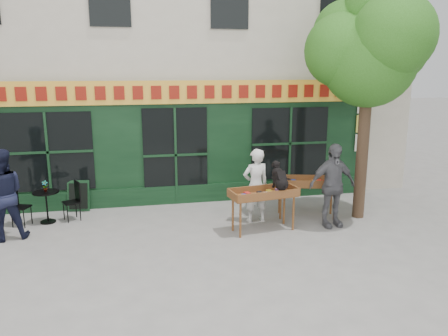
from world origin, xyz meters
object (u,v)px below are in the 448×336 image
Objects in this scene: dog at (280,175)px; woman at (256,185)px; book_cart_center at (264,196)px; bistro_table at (46,201)px; man_left at (2,195)px; book_cart_right at (307,184)px; man_right at (332,185)px.

dog is 0.88m from woman.
dog is at bearing -16.95° from book_cart_center.
bistro_table is at bearing 153.53° from book_cart_center.
book_cart_right is at bearing 165.65° from man_left.
book_cart_center and book_cart_right have the same top height.
man_left is (-5.93, 0.70, -0.30)m from dog.
woman is 2.33× the size of bistro_table.
book_cart_right is 2.12× the size of bistro_table.
man_right is at bearing -13.66° from bistro_table.
book_cart_right is 0.82× the size of man_right.
dog is at bearing 176.03° from man_right.
man_right is 7.24m from man_left.
book_cart_right is (0.98, 0.77, -0.47)m from dog.
book_cart_center is at bearing 158.42° from man_left.
bistro_table is 1.22m from man_left.
man_right is at bearing -9.90° from book_cart_center.
book_cart_right is at bearing 174.16° from woman.
book_cart_right is at bearing 19.57° from book_cart_center.
man_right reaches higher than woman.
man_left is at bearing -164.27° from book_cart_right.
man_left is at bearing -127.87° from bistro_table.
dog reaches higher than bistro_table.
book_cart_center is 5.62m from man_left.
woman is 0.91× the size of man_right.
man_right is (0.30, -0.75, 0.15)m from book_cart_right.
book_cart_right is at bearing 29.30° from dog.
dog is at bearing -17.03° from bistro_table.
dog is 0.30× the size of man_left.
woman is 1.10× the size of book_cart_right.
bistro_table is at bearing 154.15° from dog.
man_right reaches higher than book_cart_center.
dog is 1.33m from book_cart_right.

